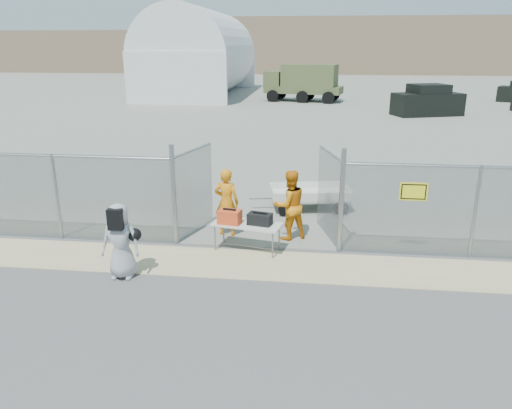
# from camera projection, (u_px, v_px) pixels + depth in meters

# --- Properties ---
(ground) EXTENTS (160.00, 160.00, 0.00)m
(ground) POSITION_uv_depth(u_px,v_px,m) (245.00, 285.00, 10.30)
(ground) COLOR #4E4C4C
(tarmac_inside) EXTENTS (160.00, 80.00, 0.01)m
(tarmac_inside) POSITION_uv_depth(u_px,v_px,m) (303.00, 94.00, 49.99)
(tarmac_inside) COLOR gray
(tarmac_inside) RESTS_ON ground
(dirt_strip) EXTENTS (44.00, 1.60, 0.01)m
(dirt_strip) POSITION_uv_depth(u_px,v_px,m) (251.00, 264.00, 11.24)
(dirt_strip) COLOR #C6B782
(dirt_strip) RESTS_ON ground
(distant_hills) EXTENTS (140.00, 6.00, 9.00)m
(distant_hills) POSITION_uv_depth(u_px,v_px,m) (341.00, 46.00, 82.07)
(distant_hills) COLOR #7F684F
(distant_hills) RESTS_ON ground
(chain_link_fence) EXTENTS (40.00, 0.20, 2.20)m
(chain_link_fence) POSITION_uv_depth(u_px,v_px,m) (256.00, 204.00, 11.85)
(chain_link_fence) COLOR gray
(chain_link_fence) RESTS_ON ground
(quonset_hangar) EXTENTS (9.00, 18.00, 8.00)m
(quonset_hangar) POSITION_uv_depth(u_px,v_px,m) (200.00, 52.00, 48.01)
(quonset_hangar) COLOR silver
(quonset_hangar) RESTS_ON ground
(folding_table) EXTENTS (1.72, 1.00, 0.69)m
(folding_table) POSITION_uv_depth(u_px,v_px,m) (247.00, 237.00, 11.91)
(folding_table) COLOR silver
(folding_table) RESTS_ON ground
(orange_bag) EXTENTS (0.58, 0.44, 0.33)m
(orange_bag) POSITION_uv_depth(u_px,v_px,m) (230.00, 217.00, 11.77)
(orange_bag) COLOR #EE4D21
(orange_bag) RESTS_ON folding_table
(black_duffel) EXTENTS (0.61, 0.43, 0.27)m
(black_duffel) POSITION_uv_depth(u_px,v_px,m) (260.00, 219.00, 11.70)
(black_duffel) COLOR black
(black_duffel) RESTS_ON folding_table
(security_worker_left) EXTENTS (0.71, 0.52, 1.76)m
(security_worker_left) POSITION_uv_depth(u_px,v_px,m) (227.00, 202.00, 12.73)
(security_worker_left) COLOR orange
(security_worker_left) RESTS_ON ground
(security_worker_right) EXTENTS (1.08, 1.01, 1.78)m
(security_worker_right) POSITION_uv_depth(u_px,v_px,m) (290.00, 205.00, 12.49)
(security_worker_right) COLOR orange
(security_worker_right) RESTS_ON ground
(visitor) EXTENTS (0.83, 0.56, 1.63)m
(visitor) POSITION_uv_depth(u_px,v_px,m) (121.00, 241.00, 10.41)
(visitor) COLOR #A0A0A0
(visitor) RESTS_ON ground
(utility_trailer) EXTENTS (3.23, 2.07, 0.73)m
(utility_trailer) POSITION_uv_depth(u_px,v_px,m) (310.00, 197.00, 14.93)
(utility_trailer) COLOR silver
(utility_trailer) RESTS_ON ground
(military_truck) EXTENTS (6.87, 3.69, 3.11)m
(military_truck) POSITION_uv_depth(u_px,v_px,m) (304.00, 83.00, 42.81)
(military_truck) COLOR #505A32
(military_truck) RESTS_ON ground
(parked_vehicle_near) EXTENTS (5.02, 3.48, 2.08)m
(parked_vehicle_near) POSITION_uv_depth(u_px,v_px,m) (428.00, 100.00, 34.39)
(parked_vehicle_near) COLOR black
(parked_vehicle_near) RESTS_ON ground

